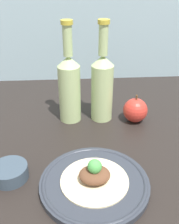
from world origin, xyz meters
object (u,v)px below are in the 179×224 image
at_px(plate, 94,183).
at_px(cider_bottle_left, 69,86).
at_px(apple, 135,110).
at_px(cider_bottle_right, 102,85).
at_px(plated_food, 95,176).
at_px(dipping_bowl, 10,172).

height_order(plate, cider_bottle_left, cider_bottle_left).
bearing_deg(apple, cider_bottle_right, 165.48).
bearing_deg(cider_bottle_right, plated_food, -99.19).
xyz_separation_m(plate, apple, (0.16, 0.28, 0.03)).
relative_size(plate, plated_food, 1.61).
distance_m(cider_bottle_left, apple, 0.22).
bearing_deg(plated_food, dipping_bowl, 168.28).
height_order(cider_bottle_left, apple, cider_bottle_left).
distance_m(cider_bottle_left, cider_bottle_right, 0.10).
bearing_deg(plate, cider_bottle_right, 80.81).
relative_size(cider_bottle_right, apple, 3.39).
bearing_deg(plate, cider_bottle_left, 99.73).
height_order(apple, dipping_bowl, apple).
relative_size(apple, dipping_bowl, 1.08).
xyz_separation_m(plated_food, cider_bottle_left, (-0.05, 0.31, 0.09)).
distance_m(plate, cider_bottle_left, 0.33).
bearing_deg(plate, apple, 60.92).
height_order(plated_food, cider_bottle_right, cider_bottle_right).
relative_size(cider_bottle_left, dipping_bowl, 3.65).
xyz_separation_m(cider_bottle_right, apple, (0.11, -0.03, -0.08)).
xyz_separation_m(cider_bottle_left, dipping_bowl, (-0.15, -0.27, -0.10)).
distance_m(plate, cider_bottle_right, 0.33).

